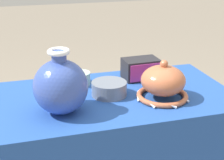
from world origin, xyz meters
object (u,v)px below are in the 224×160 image
object	(u,v)px
mosaic_tile_box	(141,69)
pot_squat_celadon	(79,79)
vase_dome_bell	(163,83)
vase_tall_bulbous	(61,86)
pot_squat_slate	(109,89)

from	to	relation	value
mosaic_tile_box	pot_squat_celadon	world-z (taller)	mosaic_tile_box
vase_dome_bell	mosaic_tile_box	size ratio (longest dim) A/B	1.33
vase_tall_bulbous	mosaic_tile_box	world-z (taller)	vase_tall_bulbous
vase_tall_bulbous	mosaic_tile_box	size ratio (longest dim) A/B	1.47
pot_squat_slate	pot_squat_celadon	bearing A→B (deg)	122.41
vase_tall_bulbous	pot_squat_slate	distance (m)	0.25
vase_dome_bell	pot_squat_celadon	world-z (taller)	vase_dome_bell
vase_dome_bell	pot_squat_celadon	distance (m)	0.39
vase_tall_bulbous	mosaic_tile_box	xyz separation A→B (m)	(0.41, 0.25, -0.06)
vase_dome_bell	pot_squat_slate	bearing A→B (deg)	156.14
vase_dome_bell	pot_squat_celadon	bearing A→B (deg)	140.94
pot_squat_celadon	vase_dome_bell	bearing A→B (deg)	-39.06
vase_dome_bell	pot_squat_slate	size ratio (longest dim) A/B	1.52
mosaic_tile_box	pot_squat_celadon	size ratio (longest dim) A/B	1.67
pot_squat_slate	mosaic_tile_box	bearing A→B (deg)	37.28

